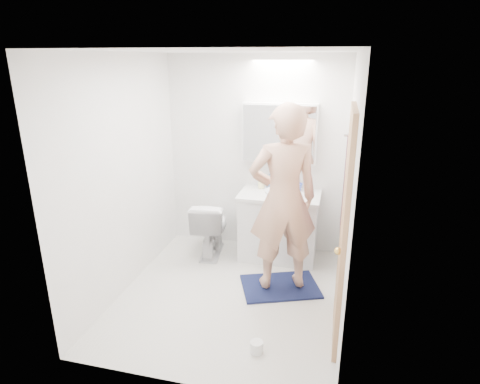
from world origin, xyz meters
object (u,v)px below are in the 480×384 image
(soap_bottle_b, at_px, (271,181))
(vanity_cabinet, at_px, (279,227))
(soap_bottle_a, at_px, (261,180))
(toilet_paper_roll, at_px, (257,347))
(person, at_px, (283,199))
(medicine_cabinet, at_px, (279,133))
(toilet, at_px, (211,227))
(toothbrush_cup, at_px, (298,187))

(soap_bottle_b, bearing_deg, vanity_cabinet, -53.26)
(soap_bottle_a, xyz_separation_m, toilet_paper_roll, (0.34, -1.89, -0.88))
(soap_bottle_b, bearing_deg, person, -73.08)
(vanity_cabinet, height_order, medicine_cabinet, medicine_cabinet)
(toilet, height_order, toothbrush_cup, toothbrush_cup)
(vanity_cabinet, xyz_separation_m, toothbrush_cup, (0.20, 0.16, 0.48))
(toilet, distance_m, person, 1.31)
(medicine_cabinet, bearing_deg, soap_bottle_b, -158.85)
(person, xyz_separation_m, toothbrush_cup, (0.06, 0.87, -0.14))
(person, relative_size, toilet_paper_roll, 17.40)
(vanity_cabinet, bearing_deg, soap_bottle_b, 126.74)
(toilet_paper_roll, bearing_deg, medicine_cabinet, 94.29)
(medicine_cabinet, distance_m, toilet, 1.42)
(vanity_cabinet, height_order, toothbrush_cup, toothbrush_cup)
(person, distance_m, toothbrush_cup, 0.88)
(medicine_cabinet, distance_m, toilet_paper_roll, 2.44)
(toilet, bearing_deg, person, 141.71)
(toilet, bearing_deg, toothbrush_cup, -171.82)
(toilet_paper_roll, bearing_deg, vanity_cabinet, 92.95)
(soap_bottle_a, distance_m, toothbrush_cup, 0.45)
(soap_bottle_b, distance_m, toothbrush_cup, 0.34)
(person, bearing_deg, toilet, -52.73)
(medicine_cabinet, distance_m, toothbrush_cup, 0.68)
(soap_bottle_a, bearing_deg, soap_bottle_b, 14.41)
(medicine_cabinet, distance_m, soap_bottle_a, 0.61)
(vanity_cabinet, height_order, soap_bottle_a, soap_bottle_a)
(toilet_paper_roll, bearing_deg, toothbrush_cup, 86.70)
(soap_bottle_b, xyz_separation_m, toothbrush_cup, (0.33, -0.02, -0.05))
(medicine_cabinet, bearing_deg, person, -78.16)
(soap_bottle_b, bearing_deg, toothbrush_cup, -3.43)
(soap_bottle_a, height_order, toothbrush_cup, soap_bottle_a)
(vanity_cabinet, xyz_separation_m, toilet, (-0.83, -0.12, -0.04))
(toilet_paper_roll, bearing_deg, soap_bottle_b, 96.65)
(medicine_cabinet, xyz_separation_m, toilet, (-0.77, -0.33, -1.15))
(soap_bottle_b, distance_m, toilet_paper_roll, 2.12)
(toilet, relative_size, toilet_paper_roll, 6.45)
(vanity_cabinet, height_order, person, person)
(toilet, bearing_deg, toilet_paper_roll, 112.68)
(person, height_order, soap_bottle_b, person)
(toilet_paper_roll, bearing_deg, toilet, 119.45)
(person, bearing_deg, medicine_cabinet, -99.38)
(person, relative_size, toothbrush_cup, 18.91)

